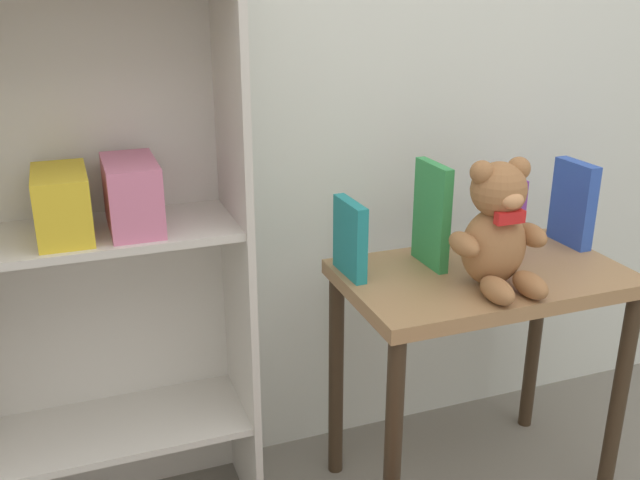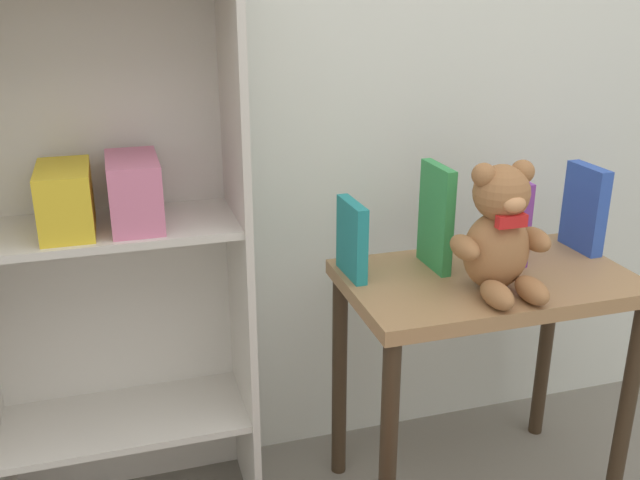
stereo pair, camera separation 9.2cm
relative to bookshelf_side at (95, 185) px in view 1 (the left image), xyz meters
name	(u,v)px [view 1 (the left image)]	position (x,y,z in m)	size (l,w,h in m)	color
bookshelf_side	(95,185)	(0.00, 0.00, 0.00)	(0.62, 0.29, 1.55)	beige
display_table	(480,309)	(0.87, -0.21, -0.35)	(0.69, 0.41, 0.63)	#9E754C
teddy_bear	(498,230)	(0.84, -0.29, -0.11)	(0.23, 0.21, 0.30)	#99663D
book_standing_teal	(350,238)	(0.56, -0.12, -0.15)	(0.03, 0.14, 0.18)	teal
book_standing_green	(432,215)	(0.77, -0.13, -0.12)	(0.03, 0.14, 0.26)	#33934C
book_standing_purple	(506,215)	(0.98, -0.13, -0.14)	(0.03, 0.14, 0.21)	purple
book_standing_blue	(573,203)	(1.19, -0.12, -0.13)	(0.04, 0.14, 0.22)	#2D51B7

